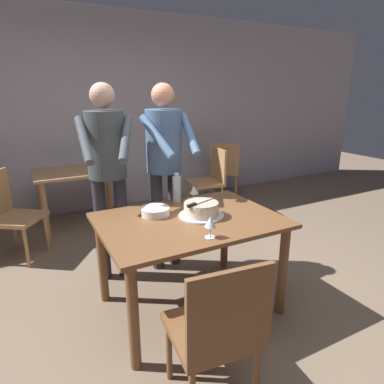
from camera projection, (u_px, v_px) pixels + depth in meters
ground_plane at (190, 305)px, 2.68m from camera, size 14.00×14.00×0.00m
back_wall at (99, 113)px, 4.61m from camera, size 10.00×0.12×2.70m
main_dining_table at (189, 233)px, 2.49m from camera, size 1.31×0.94×0.75m
cake_on_platter at (201, 210)px, 2.49m from camera, size 0.34×0.34×0.11m
cake_knife at (195, 204)px, 2.42m from camera, size 0.26×0.11×0.02m
plate_stack at (155, 211)px, 2.52m from camera, size 0.22×0.22×0.06m
wine_glass_near at (194, 190)px, 2.80m from camera, size 0.08×0.08×0.14m
wine_glass_far at (210, 223)px, 2.11m from camera, size 0.08×0.08×0.14m
water_bottle at (177, 189)px, 2.80m from camera, size 0.07×0.07×0.25m
person_cutting_cake at (165, 158)px, 2.99m from camera, size 0.47×0.56×1.72m
person_standing_beside at (107, 163)px, 2.79m from camera, size 0.47×0.58×1.72m
chair_near_side at (218, 329)px, 1.69m from camera, size 0.48×0.48×0.90m
background_table at (79, 183)px, 4.04m from camera, size 1.00×0.70×0.74m
background_chair_1 at (210, 178)px, 4.62m from camera, size 0.49×0.49×0.90m
background_chair_2 at (9, 212)px, 3.32m from camera, size 0.61×0.61×0.90m
background_chair_3 at (225, 168)px, 5.20m from camera, size 0.62×0.62×0.90m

